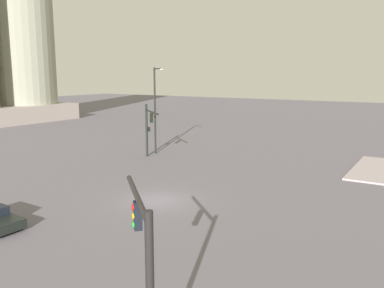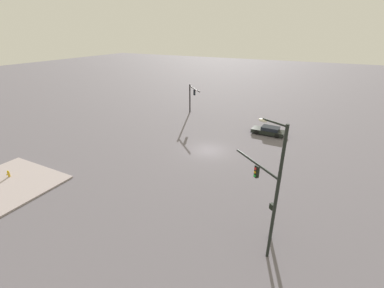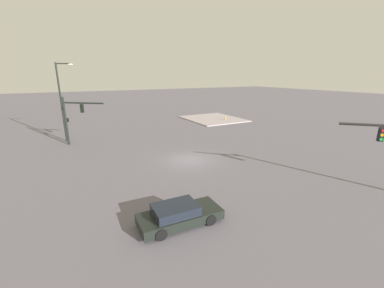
{
  "view_description": "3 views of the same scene",
  "coord_description": "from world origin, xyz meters",
  "px_view_note": "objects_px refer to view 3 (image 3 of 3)",
  "views": [
    {
      "loc": [
        -21.72,
        -16.24,
        8.77
      ],
      "look_at": [
        1.49,
        -1.92,
        4.0
      ],
      "focal_mm": 37.45,
      "sensor_mm": 36.0,
      "label": 1
    },
    {
      "loc": [
        27.59,
        11.82,
        14.08
      ],
      "look_at": [
        2.35,
        -1.21,
        1.56
      ],
      "focal_mm": 24.24,
      "sensor_mm": 36.0,
      "label": 2
    },
    {
      "loc": [
        -19.97,
        10.61,
        8.11
      ],
      "look_at": [
        -2.75,
        1.25,
        2.5
      ],
      "focal_mm": 22.73,
      "sensor_mm": 36.0,
      "label": 3
    }
  ],
  "objects_px": {
    "traffic_signal_near_corner": "(73,115)",
    "fire_hydrant_on_curb": "(225,118)",
    "streetlamp_curved_arm": "(62,98)",
    "sedan_car_approaching": "(179,215)"
  },
  "relations": [
    {
      "from": "streetlamp_curved_arm",
      "to": "sedan_car_approaching",
      "type": "relative_size",
      "value": 2.0
    },
    {
      "from": "sedan_car_approaching",
      "to": "fire_hydrant_on_curb",
      "type": "distance_m",
      "value": 32.62
    },
    {
      "from": "fire_hydrant_on_curb",
      "to": "traffic_signal_near_corner",
      "type": "bearing_deg",
      "value": 99.97
    },
    {
      "from": "traffic_signal_near_corner",
      "to": "streetlamp_curved_arm",
      "type": "xyz_separation_m",
      "value": [
        2.3,
        0.81,
        1.73
      ]
    },
    {
      "from": "traffic_signal_near_corner",
      "to": "fire_hydrant_on_curb",
      "type": "height_order",
      "value": "traffic_signal_near_corner"
    },
    {
      "from": "streetlamp_curved_arm",
      "to": "sedan_car_approaching",
      "type": "distance_m",
      "value": 23.64
    },
    {
      "from": "streetlamp_curved_arm",
      "to": "fire_hydrant_on_curb",
      "type": "height_order",
      "value": "streetlamp_curved_arm"
    },
    {
      "from": "traffic_signal_near_corner",
      "to": "fire_hydrant_on_curb",
      "type": "relative_size",
      "value": 7.97
    },
    {
      "from": "traffic_signal_near_corner",
      "to": "sedan_car_approaching",
      "type": "height_order",
      "value": "traffic_signal_near_corner"
    },
    {
      "from": "sedan_car_approaching",
      "to": "streetlamp_curved_arm",
      "type": "bearing_deg",
      "value": 103.94
    }
  ]
}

